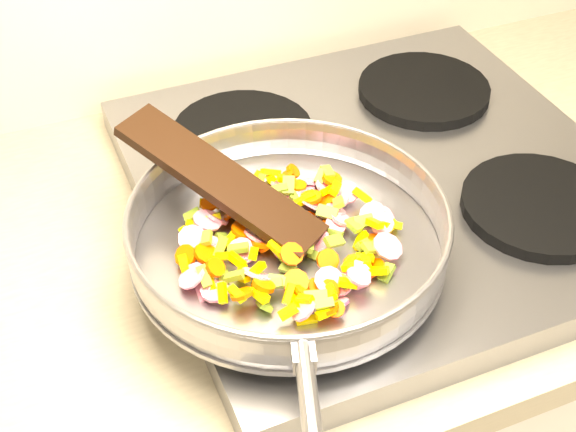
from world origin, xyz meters
name	(u,v)px	position (x,y,z in m)	size (l,w,h in m)	color
cooktop	(382,184)	(-0.70, 1.67, 0.92)	(0.60, 0.60, 0.04)	#939399
grate_fl	(330,269)	(-0.84, 1.52, 0.95)	(0.19, 0.19, 0.02)	black
grate_fr	(540,206)	(-0.56, 1.52, 0.95)	(0.19, 0.19, 0.02)	black
grate_bl	(243,133)	(-0.84, 1.81, 0.95)	(0.19, 0.19, 0.02)	black
grate_br	(424,90)	(-0.56, 1.81, 0.95)	(0.19, 0.19, 0.02)	black
saute_pan	(288,230)	(-0.88, 1.56, 0.99)	(0.39, 0.55, 0.06)	#9E9EA5
vegetable_heap	(285,238)	(-0.88, 1.56, 0.98)	(0.27, 0.26, 0.05)	#DB154A
wooden_spatula	(220,180)	(-0.93, 1.64, 1.01)	(0.26, 0.06, 0.01)	black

